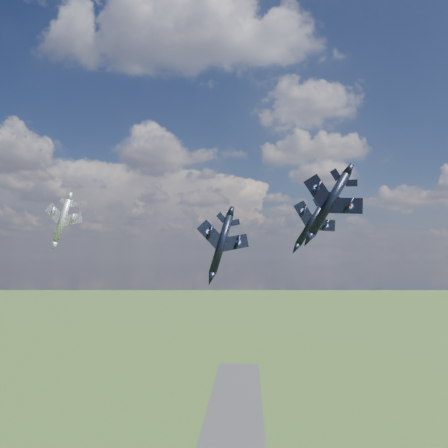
# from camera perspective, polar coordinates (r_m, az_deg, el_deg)

# --- Properties ---
(jet_lead_navy) EXTENTS (17.20, 19.50, 6.67)m
(jet_lead_navy) POSITION_cam_1_polar(r_m,az_deg,el_deg) (85.37, -0.36, -2.60)
(jet_lead_navy) COLOR black
(jet_right_navy) EXTENTS (12.00, 15.20, 7.52)m
(jet_right_navy) POSITION_cam_1_polar(r_m,az_deg,el_deg) (65.43, 13.55, 2.57)
(jet_right_navy) COLOR black
(jet_high_navy) EXTENTS (11.73, 15.82, 8.52)m
(jet_high_navy) POSITION_cam_1_polar(r_m,az_deg,el_deg) (97.84, 11.33, 0.13)
(jet_high_navy) COLOR black
(jet_left_silver) EXTENTS (11.09, 13.94, 5.33)m
(jet_left_silver) POSITION_cam_1_polar(r_m,az_deg,el_deg) (97.65, -20.38, 0.42)
(jet_left_silver) COLOR gray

